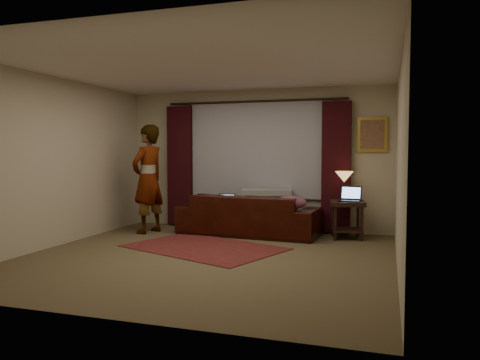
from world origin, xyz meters
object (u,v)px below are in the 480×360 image
object	(u,v)px
sofa	(249,207)
end_table	(347,220)
laptop_table	(350,194)
person	(148,179)
tiffany_lamp	(344,186)
laptop_sofa	(225,201)

from	to	relation	value
sofa	end_table	bearing A→B (deg)	-172.44
laptop_table	person	xyz separation A→B (m)	(-3.49, -0.43, 0.21)
sofa	person	bearing A→B (deg)	15.50
sofa	person	distance (m)	1.87
person	tiffany_lamp	bearing A→B (deg)	114.68
sofa	end_table	world-z (taller)	sofa
sofa	tiffany_lamp	xyz separation A→B (m)	(1.61, 0.22, 0.39)
laptop_table	person	size ratio (longest dim) A/B	0.19
tiffany_lamp	end_table	bearing A→B (deg)	-59.06
sofa	tiffany_lamp	size ratio (longest dim) A/B	5.01
end_table	tiffany_lamp	size ratio (longest dim) A/B	1.30
laptop_table	person	distance (m)	3.52
tiffany_lamp	person	distance (m)	3.44
sofa	laptop_sofa	bearing A→B (deg)	32.50
end_table	person	world-z (taller)	person
sofa	laptop_table	distance (m)	1.74
laptop_sofa	end_table	distance (m)	2.09
tiffany_lamp	sofa	bearing A→B (deg)	-172.26
sofa	person	xyz separation A→B (m)	(-1.77, -0.37, 0.47)
tiffany_lamp	laptop_sofa	bearing A→B (deg)	-167.95
laptop_sofa	end_table	world-z (taller)	laptop_sofa
person	laptop_sofa	bearing A→B (deg)	111.61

